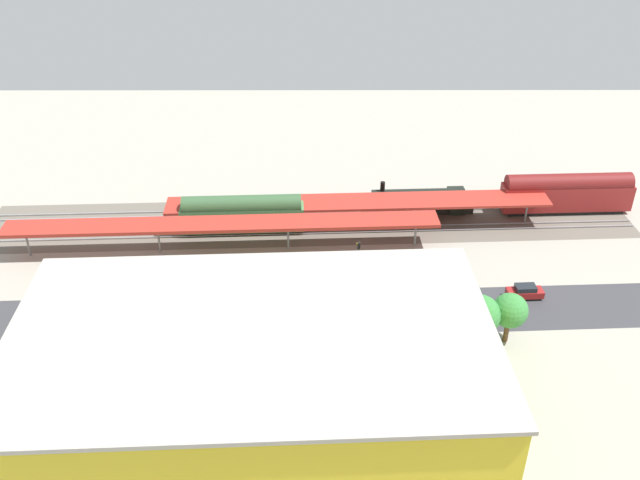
% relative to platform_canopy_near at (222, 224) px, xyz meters
% --- Properties ---
extents(ground_plane, '(152.85, 152.85, 0.00)m').
position_rel_platform_canopy_near_xyz_m(ground_plane, '(-11.95, 11.00, -4.21)').
color(ground_plane, '#9E998C').
rests_on(ground_plane, ground).
extents(rail_bed, '(96.08, 18.39, 0.01)m').
position_rel_platform_canopy_near_xyz_m(rail_bed, '(-11.95, -8.01, -4.21)').
color(rail_bed, '#665E54').
rests_on(rail_bed, ground).
extents(street_asphalt, '(95.84, 13.36, 0.01)m').
position_rel_platform_canopy_near_xyz_m(street_asphalt, '(-11.95, 14.55, -4.21)').
color(street_asphalt, '#38383D').
rests_on(street_asphalt, ground).
extents(track_rails, '(95.44, 11.97, 0.12)m').
position_rel_platform_canopy_near_xyz_m(track_rails, '(-11.95, -8.01, -4.03)').
color(track_rails, '#9E9EA8').
rests_on(track_rails, ground).
extents(platform_canopy_near, '(59.52, 6.90, 4.49)m').
position_rel_platform_canopy_near_xyz_m(platform_canopy_near, '(0.00, 0.00, 0.00)').
color(platform_canopy_near, '#A82D23').
rests_on(platform_canopy_near, ground).
extents(platform_canopy_far, '(55.83, 7.57, 4.13)m').
position_rel_platform_canopy_near_xyz_m(platform_canopy_far, '(-18.95, -6.84, -0.29)').
color(platform_canopy_far, '#A82D23').
rests_on(platform_canopy_far, ground).
extents(locomotive, '(15.49, 3.51, 5.17)m').
position_rel_platform_canopy_near_xyz_m(locomotive, '(-28.95, -11.03, -2.36)').
color(locomotive, black).
rests_on(locomotive, ground).
extents(passenger_coach, '(19.74, 3.94, 6.29)m').
position_rel_platform_canopy_near_xyz_m(passenger_coach, '(-50.64, -11.03, -0.90)').
color(passenger_coach, black).
rests_on(passenger_coach, ground).
extents(freight_coach_far, '(17.75, 3.69, 5.88)m').
position_rel_platform_canopy_near_xyz_m(freight_coach_far, '(-2.18, -4.99, -1.12)').
color(freight_coach_far, black).
rests_on(freight_coach_far, ground).
extents(parked_car_0, '(4.61, 2.00, 1.82)m').
position_rel_platform_canopy_near_xyz_m(parked_car_0, '(-39.06, 11.22, -3.40)').
color(parked_car_0, black).
rests_on(parked_car_0, ground).
extents(parked_car_1, '(4.75, 1.98, 1.69)m').
position_rel_platform_canopy_near_xyz_m(parked_car_1, '(-31.14, 10.72, -3.47)').
color(parked_car_1, black).
rests_on(parked_car_1, ground).
extents(parked_car_2, '(4.71, 2.19, 1.79)m').
position_rel_platform_canopy_near_xyz_m(parked_car_2, '(-22.57, 10.91, -3.42)').
color(parked_car_2, black).
rests_on(parked_car_2, ground).
extents(parked_car_3, '(4.73, 1.96, 1.69)m').
position_rel_platform_canopy_near_xyz_m(parked_car_3, '(-14.37, 10.93, -3.46)').
color(parked_car_3, black).
rests_on(parked_car_3, ground).
extents(parked_car_4, '(4.48, 1.99, 1.87)m').
position_rel_platform_canopy_near_xyz_m(parked_car_4, '(-6.72, 11.01, -3.39)').
color(parked_car_4, black).
rests_on(parked_car_4, ground).
extents(parked_car_5, '(4.23, 2.07, 1.67)m').
position_rel_platform_canopy_near_xyz_m(parked_car_5, '(2.37, 11.53, -3.48)').
color(parked_car_5, black).
rests_on(parked_car_5, ground).
extents(construction_building, '(41.58, 25.45, 14.96)m').
position_rel_platform_canopy_near_xyz_m(construction_building, '(-7.51, 36.80, 3.27)').
color(construction_building, yellow).
rests_on(construction_building, ground).
extents(construction_roof_slab, '(42.21, 26.08, 0.40)m').
position_rel_platform_canopy_near_xyz_m(construction_roof_slab, '(-7.51, 36.80, 10.95)').
color(construction_roof_slab, '#ADA89E').
rests_on(construction_roof_slab, construction_building).
extents(box_truck_0, '(9.69, 3.65, 3.11)m').
position_rel_platform_canopy_near_xyz_m(box_truck_0, '(-18.09, 18.60, -2.67)').
color(box_truck_0, black).
rests_on(box_truck_0, ground).
extents(box_truck_1, '(8.38, 3.04, 3.67)m').
position_rel_platform_canopy_near_xyz_m(box_truck_1, '(5.29, 19.99, -2.44)').
color(box_truck_1, black).
rests_on(box_truck_1, ground).
extents(street_tree_0, '(4.06, 4.06, 6.39)m').
position_rel_platform_canopy_near_xyz_m(street_tree_0, '(-34.75, 19.62, 0.11)').
color(street_tree_0, brown).
rests_on(street_tree_0, ground).
extents(street_tree_1, '(4.80, 4.80, 7.10)m').
position_rel_platform_canopy_near_xyz_m(street_tree_1, '(-27.06, 20.49, 0.47)').
color(street_tree_1, brown).
rests_on(street_tree_1, ground).
extents(street_tree_2, '(4.69, 4.69, 6.62)m').
position_rel_platform_canopy_near_xyz_m(street_tree_2, '(-31.19, 20.33, 0.06)').
color(street_tree_2, brown).
rests_on(street_tree_2, ground).
extents(street_tree_3, '(6.08, 6.08, 8.01)m').
position_rel_platform_canopy_near_xyz_m(street_tree_3, '(-26.22, 19.49, 0.75)').
color(street_tree_3, brown).
rests_on(street_tree_3, ground).
extents(traffic_light, '(0.50, 0.36, 7.23)m').
position_rel_platform_canopy_near_xyz_m(traffic_light, '(-18.09, 9.62, 0.53)').
color(traffic_light, '#333333').
rests_on(traffic_light, ground).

